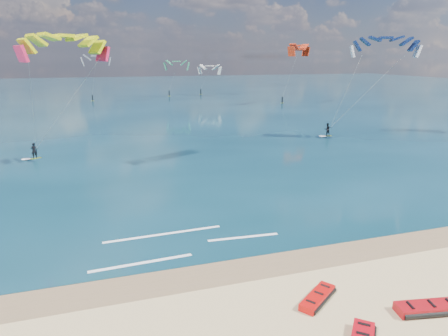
{
  "coord_description": "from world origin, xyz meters",
  "views": [
    {
      "loc": [
        -4.28,
        -13.72,
        10.21
      ],
      "look_at": [
        2.48,
        8.0,
        3.84
      ],
      "focal_mm": 32.0,
      "sensor_mm": 36.0,
      "label": 1
    }
  ],
  "objects_px": {
    "packed_kite_left": "(317,301)",
    "kitesurfer_main": "(48,95)",
    "kitesurfer_far": "(358,81)",
    "packed_kite_mid": "(428,312)"
  },
  "relations": [
    {
      "from": "kitesurfer_main",
      "to": "kitesurfer_far",
      "type": "relative_size",
      "value": 0.96
    },
    {
      "from": "packed_kite_left",
      "to": "kitesurfer_main",
      "type": "xyz_separation_m",
      "value": [
        -12.84,
        27.32,
        6.8
      ]
    },
    {
      "from": "kitesurfer_main",
      "to": "kitesurfer_far",
      "type": "distance_m",
      "value": 35.7
    },
    {
      "from": "kitesurfer_main",
      "to": "kitesurfer_far",
      "type": "height_order",
      "value": "kitesurfer_far"
    },
    {
      "from": "kitesurfer_far",
      "to": "packed_kite_mid",
      "type": "bearing_deg",
      "value": -113.34
    },
    {
      "from": "packed_kite_mid",
      "to": "kitesurfer_main",
      "type": "xyz_separation_m",
      "value": [
        -16.8,
        29.38,
        6.8
      ]
    },
    {
      "from": "packed_kite_left",
      "to": "kitesurfer_main",
      "type": "height_order",
      "value": "kitesurfer_main"
    },
    {
      "from": "packed_kite_mid",
      "to": "kitesurfer_main",
      "type": "bearing_deg",
      "value": 129.95
    },
    {
      "from": "packed_kite_left",
      "to": "packed_kite_mid",
      "type": "xyz_separation_m",
      "value": [
        3.96,
        -2.06,
        0.0
      ]
    },
    {
      "from": "kitesurfer_main",
      "to": "kitesurfer_far",
      "type": "bearing_deg",
      "value": -21.23
    }
  ]
}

